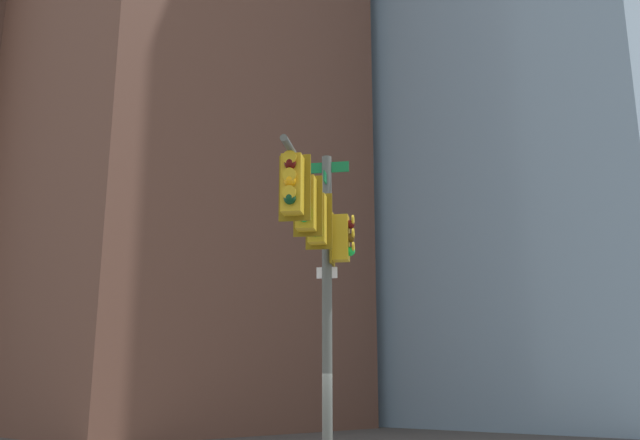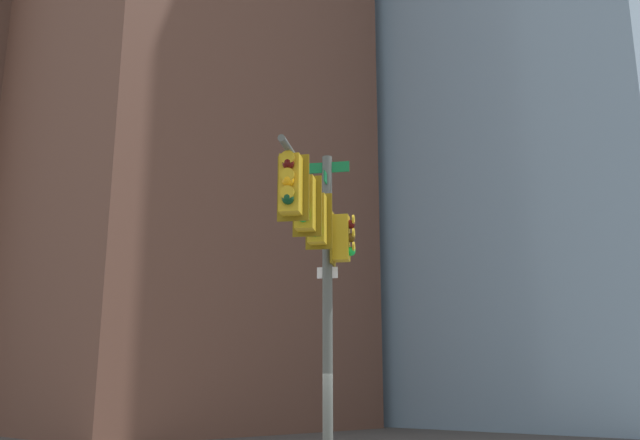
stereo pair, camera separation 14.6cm
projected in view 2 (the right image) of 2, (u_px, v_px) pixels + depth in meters
signal_pole_assembly at (319, 245)px, 13.61m from camera, size 2.91×4.12×7.24m
building_brick_nearside at (157, 70)px, 46.24m from camera, size 23.23×18.05×46.05m
building_brick_midblock at (11, 172)px, 51.76m from camera, size 23.05×16.91×36.08m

